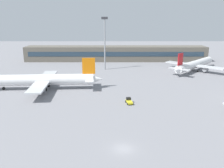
# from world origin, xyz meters

# --- Properties ---
(ground_plane) EXTENTS (400.00, 400.00, 0.00)m
(ground_plane) POSITION_xyz_m (0.00, 40.00, 0.00)
(ground_plane) COLOR gray
(terminal_building) EXTENTS (111.92, 12.13, 9.00)m
(terminal_building) POSITION_xyz_m (0.00, 107.62, 4.50)
(terminal_building) COLOR #5B564C
(terminal_building) RESTS_ON ground_plane
(airplane_mid) EXTENTS (47.60, 33.22, 11.75)m
(airplane_mid) POSITION_xyz_m (-29.48, 43.58, 3.58)
(airplane_mid) COLOR white
(airplane_mid) RESTS_ON ground_plane
(airplane_far) EXTENTS (31.90, 34.29, 10.71)m
(airplane_far) POSITION_xyz_m (40.09, 77.42, 3.27)
(airplane_far) COLOR silver
(airplane_far) RESTS_ON ground_plane
(baggage_tug_yellow) EXTENTS (2.34, 3.81, 1.75)m
(baggage_tug_yellow) POSITION_xyz_m (3.01, 27.69, 0.80)
(baggage_tug_yellow) COLOR yellow
(baggage_tug_yellow) RESTS_ON ground_plane
(floodlight_tower_west) EXTENTS (3.20, 0.80, 26.63)m
(floodlight_tower_west) POSITION_xyz_m (-6.03, 80.20, 15.35)
(floodlight_tower_west) COLOR gray
(floodlight_tower_west) RESTS_ON ground_plane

